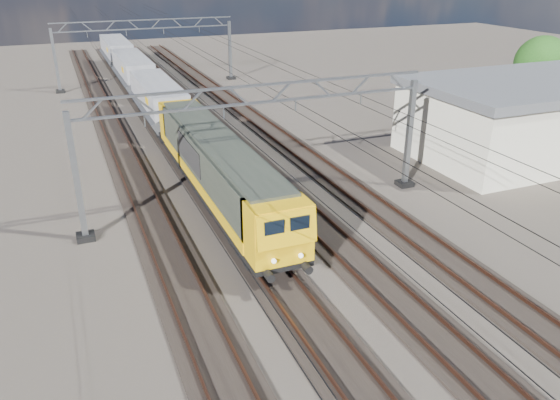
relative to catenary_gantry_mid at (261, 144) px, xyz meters
name	(u,v)px	position (x,y,z in m)	size (l,w,h in m)	color
ground	(290,240)	(0.00, -4.00, -3.91)	(160.00, 160.00, 0.00)	black
track_outer_west	(171,262)	(-6.00, -4.00, -3.83)	(2.60, 140.00, 0.30)	black
track_loco	(252,246)	(-2.00, -4.00, -3.83)	(2.60, 140.00, 0.30)	black
track_inner_east	(325,232)	(2.00, -4.00, -3.83)	(2.60, 140.00, 0.30)	black
track_outer_east	(392,220)	(6.00, -4.00, -3.83)	(2.60, 140.00, 0.30)	black
catenary_gantry_mid	(261,144)	(0.00, 0.00, 0.00)	(19.90, 0.90, 7.11)	gray
catenary_gantry_far	(147,50)	(0.00, 36.00, 0.00)	(19.90, 0.90, 7.11)	gray
overhead_wires	(237,94)	(0.00, 4.00, 1.84)	(12.03, 140.00, 0.53)	black
locomotive	(217,165)	(-2.00, 1.79, -1.58)	(2.76, 21.10, 3.62)	black
hopper_wagon_lead	(158,99)	(-2.00, 19.49, -1.67)	(3.38, 13.00, 3.25)	black
hopper_wagon_mid	(133,70)	(-2.00, 33.69, -1.67)	(3.38, 13.00, 3.25)	black
hopper_wagon_third	(117,51)	(-2.00, 47.89, -1.67)	(3.38, 13.00, 3.25)	black
industrial_shed	(539,116)	(22.00, 2.00, -1.18)	(18.60, 10.60, 5.40)	beige
tree_far	(546,66)	(30.32, 9.79, 0.56)	(5.21, 4.81, 7.01)	#3E281C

